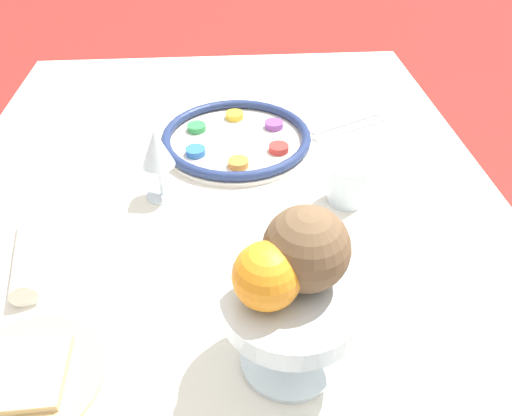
# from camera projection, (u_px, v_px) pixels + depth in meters

# --- Properties ---
(dining_table) EXTENTS (1.59, 1.05, 0.71)m
(dining_table) POSITION_uv_depth(u_px,v_px,m) (232.00, 356.00, 1.08)
(dining_table) COLOR silver
(dining_table) RESTS_ON ground_plane
(seder_plate) EXTENTS (0.32, 0.32, 0.03)m
(seder_plate) POSITION_uv_depth(u_px,v_px,m) (236.00, 138.00, 1.08)
(seder_plate) COLOR silver
(seder_plate) RESTS_ON dining_table
(wine_glass) EXTENTS (0.06, 0.06, 0.14)m
(wine_glass) POSITION_uv_depth(u_px,v_px,m) (157.00, 151.00, 0.88)
(wine_glass) COLOR silver
(wine_glass) RESTS_ON dining_table
(fruit_stand) EXTENTS (0.17, 0.17, 0.13)m
(fruit_stand) POSITION_uv_depth(u_px,v_px,m) (291.00, 311.00, 0.60)
(fruit_stand) COLOR silver
(fruit_stand) RESTS_ON dining_table
(orange_fruit) EXTENTS (0.08, 0.08, 0.08)m
(orange_fruit) POSITION_uv_depth(u_px,v_px,m) (267.00, 276.00, 0.54)
(orange_fruit) COLOR orange
(orange_fruit) RESTS_ON fruit_stand
(coconut) EXTENTS (0.10, 0.10, 0.10)m
(coconut) POSITION_uv_depth(u_px,v_px,m) (306.00, 249.00, 0.56)
(coconut) COLOR brown
(coconut) RESTS_ON fruit_stand
(bread_plate) EXTENTS (0.20, 0.20, 0.02)m
(bread_plate) POSITION_uv_depth(u_px,v_px,m) (25.00, 377.00, 0.63)
(bread_plate) COLOR tan
(bread_plate) RESTS_ON dining_table
(napkin_roll) EXTENTS (0.20, 0.08, 0.04)m
(napkin_roll) POSITION_uv_depth(u_px,v_px,m) (29.00, 252.00, 0.79)
(napkin_roll) COLOR white
(napkin_roll) RESTS_ON dining_table
(cup_mid) EXTENTS (0.07, 0.07, 0.08)m
(cup_mid) POSITION_uv_depth(u_px,v_px,m) (348.00, 183.00, 0.91)
(cup_mid) COLOR silver
(cup_mid) RESTS_ON dining_table
(fork_left) EXTENTS (0.11, 0.18, 0.01)m
(fork_left) POSITION_uv_depth(u_px,v_px,m) (347.00, 122.00, 1.16)
(fork_left) COLOR silver
(fork_left) RESTS_ON dining_table
(fork_right) EXTENTS (0.10, 0.18, 0.01)m
(fork_right) POSITION_uv_depth(u_px,v_px,m) (350.00, 129.00, 1.13)
(fork_right) COLOR silver
(fork_right) RESTS_ON dining_table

